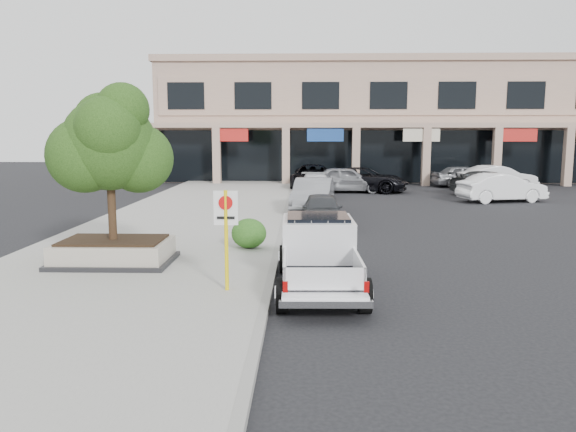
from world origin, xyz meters
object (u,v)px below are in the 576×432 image
object	(u,v)px
pickup_truck	(319,255)
no_parking_sign	(226,226)
lot_car_e	(464,176)
lot_car_d	(364,180)
planter	(114,252)
lot_car_a	(347,179)
lot_car_f	(497,178)
planter_tree	(116,144)
curb_car_c	(316,186)
curb_car_b	(313,196)
lot_car_b	(502,188)
lot_car_c	(488,183)
curb_car_d	(312,177)
curb_car_a	(322,210)

from	to	relation	value
pickup_truck	no_parking_sign	bearing A→B (deg)	-165.09
lot_car_e	lot_car_d	bearing A→B (deg)	107.33
planter	no_parking_sign	distance (m)	4.50
lot_car_a	lot_car_f	world-z (taller)	lot_car_a
pickup_truck	planter_tree	bearing A→B (deg)	157.54
planter	no_parking_sign	size ratio (longest dim) A/B	1.39
curb_car_c	lot_car_f	size ratio (longest dim) A/B	0.95
curb_car_b	lot_car_a	bearing A→B (deg)	82.61
no_parking_sign	lot_car_a	bearing A→B (deg)	79.05
lot_car_f	curb_car_b	bearing A→B (deg)	120.12
planter	lot_car_d	size ratio (longest dim) A/B	0.57
lot_car_a	lot_car_b	distance (m)	9.42
pickup_truck	lot_car_a	xyz separation A→B (m)	(2.35, 22.57, -0.01)
curb_car_b	lot_car_d	distance (m)	10.21
planter	lot_car_e	xyz separation A→B (m)	(16.51, 24.53, 0.29)
curb_car_c	lot_car_b	size ratio (longest dim) A/B	1.00
planter	lot_car_f	distance (m)	28.42
planter_tree	lot_car_b	bearing A→B (deg)	44.42
planter	planter_tree	bearing A→B (deg)	48.97
curb_car_c	lot_car_a	world-z (taller)	lot_car_a
lot_car_e	planter	bearing A→B (deg)	137.51
lot_car_c	curb_car_d	bearing A→B (deg)	51.67
lot_car_c	lot_car_e	bearing A→B (deg)	-20.48
pickup_truck	curb_car_b	size ratio (longest dim) A/B	1.08
planter_tree	lot_car_d	xyz separation A→B (m)	(8.96, 20.78, -2.63)
pickup_truck	lot_car_c	size ratio (longest dim) A/B	1.08
lot_car_b	lot_car_e	xyz separation A→B (m)	(0.42, 8.74, -0.02)
planter	lot_car_a	xyz separation A→B (m)	(7.98, 20.59, 0.35)
planter_tree	lot_car_a	size ratio (longest dim) A/B	0.82
curb_car_b	lot_car_c	xyz separation A→B (m)	(10.96, 8.47, -0.10)
curb_car_c	lot_car_f	xyz separation A→B (m)	(12.00, 4.23, 0.13)
lot_car_e	curb_car_d	bearing A→B (deg)	90.14
curb_car_d	lot_car_c	bearing A→B (deg)	-12.73
curb_car_a	lot_car_b	size ratio (longest dim) A/B	0.83
curb_car_b	curb_car_d	bearing A→B (deg)	95.72
planter_tree	lot_car_d	size ratio (longest dim) A/B	0.71
planter	lot_car_f	xyz separation A→B (m)	(17.96, 22.02, 0.34)
lot_car_d	curb_car_c	bearing A→B (deg)	151.51
lot_car_d	lot_car_c	bearing A→B (deg)	-82.19
pickup_truck	curb_car_d	world-z (taller)	pickup_truck
curb_car_a	pickup_truck	bearing A→B (deg)	-92.23
planter_tree	lot_car_c	size ratio (longest dim) A/B	0.81
planter_tree	lot_car_a	world-z (taller)	planter_tree
pickup_truck	lot_car_e	xyz separation A→B (m)	(10.89, 26.51, -0.08)
lot_car_a	lot_car_e	size ratio (longest dim) A/B	1.09
no_parking_sign	lot_car_c	distance (m)	25.98
planter	pickup_truck	size ratio (longest dim) A/B	0.60
no_parking_sign	curb_car_a	xyz separation A→B (m)	(2.49, 9.90, -0.97)
curb_car_a	lot_car_a	xyz separation A→B (m)	(1.99, 13.29, 0.16)
no_parking_sign	curb_car_d	xyz separation A→B (m)	(2.34, 25.50, -0.82)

